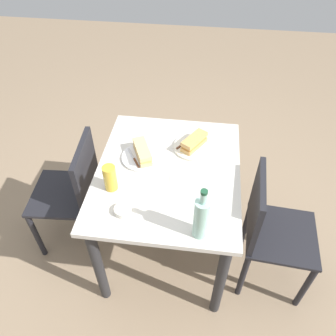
{
  "coord_description": "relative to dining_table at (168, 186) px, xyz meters",
  "views": [
    {
      "loc": [
        -1.31,
        -0.17,
        2.07
      ],
      "look_at": [
        0.0,
        0.0,
        0.77
      ],
      "focal_mm": 35.4,
      "sensor_mm": 36.0,
      "label": 1
    }
  ],
  "objects": [
    {
      "name": "paper_napkin",
      "position": [
        -0.05,
        -0.09,
        0.13
      ],
      "size": [
        0.15,
        0.15,
        0.0
      ],
      "primitive_type": "cube",
      "rotation": [
        0.0,
        0.0,
        0.06
      ],
      "color": "white",
      "rests_on": "dining_table"
    },
    {
      "name": "baguette_sandwich_far",
      "position": [
        0.08,
        0.16,
        0.18
      ],
      "size": [
        0.21,
        0.15,
        0.07
      ],
      "color": "#DBB77A",
      "rests_on": "plate_far"
    },
    {
      "name": "chair_far",
      "position": [
        0.01,
        0.6,
        -0.13
      ],
      "size": [
        0.43,
        0.43,
        0.85
      ],
      "color": "black",
      "rests_on": "ground"
    },
    {
      "name": "knife_far",
      "position": [
        0.05,
        0.21,
        0.15
      ],
      "size": [
        0.16,
        0.1,
        0.01
      ],
      "color": "silver",
      "rests_on": "plate_far"
    },
    {
      "name": "plate_near",
      "position": [
        0.21,
        -0.13,
        0.14
      ],
      "size": [
        0.25,
        0.25,
        0.01
      ],
      "primitive_type": "cylinder",
      "color": "silver",
      "rests_on": "dining_table"
    },
    {
      "name": "plate_far",
      "position": [
        0.08,
        0.16,
        0.14
      ],
      "size": [
        0.25,
        0.25,
        0.01
      ],
      "primitive_type": "cylinder",
      "color": "white",
      "rests_on": "dining_table"
    },
    {
      "name": "dining_table",
      "position": [
        0.0,
        0.0,
        0.0
      ],
      "size": [
        0.97,
        0.81,
        0.75
      ],
      "color": "beige",
      "rests_on": "ground"
    },
    {
      "name": "knife_near",
      "position": [
        0.23,
        -0.08,
        0.15
      ],
      "size": [
        0.15,
        0.12,
        0.01
      ],
      "color": "silver",
      "rests_on": "plate_near"
    },
    {
      "name": "chair_near",
      "position": [
        -0.13,
        -0.6,
        -0.13
      ],
      "size": [
        0.43,
        0.43,
        0.85
      ],
      "color": "black",
      "rests_on": "ground"
    },
    {
      "name": "beer_glass",
      "position": [
        -0.17,
        0.28,
        0.2
      ],
      "size": [
        0.07,
        0.07,
        0.15
      ],
      "primitive_type": "cylinder",
      "color": "gold",
      "rests_on": "dining_table"
    },
    {
      "name": "olive_bowl",
      "position": [
        -0.32,
        0.19,
        0.14
      ],
      "size": [
        0.09,
        0.09,
        0.03
      ],
      "primitive_type": "cylinder",
      "color": "silver",
      "rests_on": "dining_table"
    },
    {
      "name": "ground_plane",
      "position": [
        0.0,
        0.0,
        -0.62
      ],
      "size": [
        8.0,
        8.0,
        0.0
      ],
      "primitive_type": "plane",
      "color": "#8C755B"
    },
    {
      "name": "baguette_sandwich_near",
      "position": [
        0.21,
        -0.13,
        0.18
      ],
      "size": [
        0.19,
        0.16,
        0.07
      ],
      "color": "tan",
      "rests_on": "plate_near"
    },
    {
      "name": "water_bottle",
      "position": [
        -0.4,
        -0.2,
        0.25
      ],
      "size": [
        0.07,
        0.07,
        0.3
      ],
      "color": "#99C6B7",
      "rests_on": "dining_table"
    }
  ]
}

